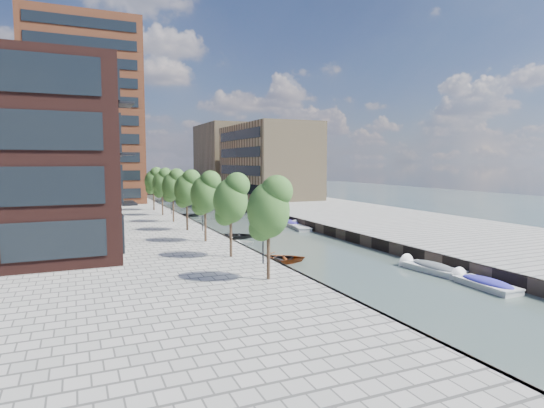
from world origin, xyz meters
TOP-DOWN VIEW (x-y plane):
  - water at (0.00, 40.00)m, footprint 300.00×300.00m
  - quay_right at (16.00, 40.00)m, footprint 20.00×140.00m
  - quay_wall_left at (-6.10, 40.00)m, footprint 0.25×140.00m
  - quay_wall_right at (6.10, 40.00)m, footprint 0.25×140.00m
  - far_closure at (0.00, 100.00)m, footprint 80.00×40.00m
  - apartment_block at (-20.00, 30.00)m, footprint 8.00×38.00m
  - tower at (-17.00, 65.00)m, footprint 18.00×18.00m
  - tan_block_near at (16.00, 62.00)m, footprint 12.00×25.00m
  - tan_block_far at (16.00, 88.00)m, footprint 12.00×20.00m
  - bridge at (0.00, 72.00)m, footprint 13.00×6.00m
  - tree_0 at (-8.50, 4.00)m, footprint 2.50×2.50m
  - tree_1 at (-8.50, 11.00)m, footprint 2.50×2.50m
  - tree_2 at (-8.50, 18.00)m, footprint 2.50×2.50m
  - tree_3 at (-8.50, 25.00)m, footprint 2.50×2.50m
  - tree_4 at (-8.50, 32.00)m, footprint 2.50×2.50m
  - tree_5 at (-8.50, 39.00)m, footprint 2.50×2.50m
  - tree_6 at (-8.50, 46.00)m, footprint 2.50×2.50m
  - lamp_0 at (-7.20, 8.00)m, footprint 0.24×0.24m
  - lamp_1 at (-7.20, 24.00)m, footprint 0.24×0.24m
  - lamp_2 at (-7.20, 40.00)m, footprint 0.24×0.24m
  - sloop_0 at (-5.03, 11.74)m, footprint 5.09×3.97m
  - sloop_1 at (-4.11, 23.96)m, footprint 5.43×4.47m
  - sloop_2 at (-4.55, 11.91)m, footprint 5.56×4.55m
  - sloop_3 at (-5.27, 20.60)m, footprint 5.17×4.55m
  - sloop_4 at (-4.74, 44.10)m, footprint 5.42×4.22m
  - motorboat_0 at (4.69, 0.43)m, footprint 1.75×4.59m
  - motorboat_1 at (4.60, 5.06)m, footprint 2.23×4.98m
  - motorboat_2 at (5.41, 27.42)m, footprint 2.41×4.78m
  - motorboat_3 at (5.37, 30.60)m, footprint 2.02×5.05m
  - motorboat_4 at (4.12, 33.55)m, footprint 2.22×4.96m
  - car at (8.61, 61.51)m, footprint 1.81×3.78m

SIDE VIEW (x-z plane):
  - water at x=0.00m, z-range 0.00..0.00m
  - sloop_0 at x=-5.03m, z-range -0.48..0.48m
  - sloop_1 at x=-4.11m, z-range -0.49..0.49m
  - sloop_2 at x=-4.55m, z-range -0.50..0.50m
  - sloop_3 at x=-5.27m, z-range -0.45..0.45m
  - sloop_4 at x=-4.74m, z-range -0.51..0.51m
  - motorboat_2 at x=5.41m, z-range -0.67..0.85m
  - motorboat_0 at x=4.69m, z-range -0.57..0.94m
  - motorboat_4 at x=4.12m, z-range -0.60..0.99m
  - motorboat_1 at x=4.60m, z-range -0.61..1.00m
  - motorboat_3 at x=5.37m, z-range -0.62..1.03m
  - quay_right at x=16.00m, z-range 0.00..1.00m
  - quay_wall_left at x=-6.10m, z-range 0.00..1.00m
  - quay_wall_right at x=6.10m, z-range 0.00..1.00m
  - far_closure at x=0.00m, z-range 0.00..1.00m
  - bridge at x=0.00m, z-range 0.74..2.04m
  - car at x=8.61m, z-range 1.00..2.25m
  - lamp_0 at x=-7.20m, z-range 1.45..5.57m
  - lamp_1 at x=-7.20m, z-range 1.45..5.57m
  - lamp_2 at x=-7.20m, z-range 1.45..5.57m
  - tree_0 at x=-8.50m, z-range 2.33..8.28m
  - tree_1 at x=-8.50m, z-range 2.33..8.28m
  - tree_2 at x=-8.50m, z-range 2.33..8.28m
  - tree_3 at x=-8.50m, z-range 2.33..8.28m
  - tree_4 at x=-8.50m, z-range 2.33..8.28m
  - tree_5 at x=-8.50m, z-range 2.33..8.28m
  - tree_6 at x=-8.50m, z-range 2.33..8.28m
  - apartment_block at x=-20.00m, z-range 1.00..15.00m
  - tan_block_near at x=16.00m, z-range 1.00..15.00m
  - tan_block_far at x=16.00m, z-range 1.00..17.00m
  - tower at x=-17.00m, z-range 1.00..31.00m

